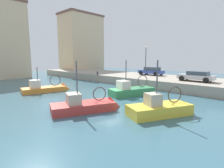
{
  "coord_description": "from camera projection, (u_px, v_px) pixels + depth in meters",
  "views": [
    {
      "loc": [
        -12.73,
        -12.73,
        4.14
      ],
      "look_at": [
        1.32,
        0.74,
        1.2
      ],
      "focal_mm": 28.28,
      "sensor_mm": 36.0,
      "label": 1
    }
  ],
  "objects": [
    {
      "name": "waterfront_building_central",
      "position": [
        4.0,
        40.0,
        35.43
      ],
      "size": [
        7.73,
        7.25,
        15.24
      ],
      "color": "beige",
      "rests_on": "ground"
    },
    {
      "name": "quay_wall",
      "position": [
        162.0,
        81.0,
        26.53
      ],
      "size": [
        9.0,
        56.0,
        1.2
      ],
      "primitive_type": "cube",
      "color": "#9E9384",
      "rests_on": "ground"
    },
    {
      "name": "parked_car_silver",
      "position": [
        196.0,
        76.0,
        21.81
      ],
      "size": [
        1.98,
        4.17,
        1.26
      ],
      "color": "#B7B7BC",
      "rests_on": "quay_wall"
    },
    {
      "name": "water_surface",
      "position": [
        108.0,
        97.0,
        18.41
      ],
      "size": [
        80.0,
        80.0,
        0.0
      ],
      "primitive_type": "plane",
      "color": "#386070",
      "rests_on": "ground"
    },
    {
      "name": "mooring_bollard_mid",
      "position": [
        97.0,
        73.0,
        30.28
      ],
      "size": [
        0.28,
        0.28,
        0.55
      ],
      "primitive_type": "cylinder",
      "color": "#2D2D33",
      "rests_on": "quay_wall"
    },
    {
      "name": "fishing_boat_yellow",
      "position": [
        163.0,
        113.0,
        12.88
      ],
      "size": [
        5.64,
        3.94,
        4.78
      ],
      "color": "gold",
      "rests_on": "ground"
    },
    {
      "name": "fishing_boat_orange",
      "position": [
        48.0,
        90.0,
        21.7
      ],
      "size": [
        6.01,
        3.09,
        3.88
      ],
      "color": "orange",
      "rests_on": "ground"
    },
    {
      "name": "fishing_boat_green",
      "position": [
        134.0,
        94.0,
        19.74
      ],
      "size": [
        6.14,
        3.58,
        4.68
      ],
      "color": "#388951",
      "rests_on": "ground"
    },
    {
      "name": "quay_streetlamp",
      "position": [
        146.0,
        56.0,
        29.77
      ],
      "size": [
        0.36,
        0.36,
        4.83
      ],
      "color": "#38383D",
      "rests_on": "quay_wall"
    },
    {
      "name": "parked_car_blue",
      "position": [
        151.0,
        71.0,
        29.64
      ],
      "size": [
        2.07,
        4.25,
        1.35
      ],
      "color": "#334C9E",
      "rests_on": "quay_wall"
    },
    {
      "name": "fishing_boat_red",
      "position": [
        88.0,
        109.0,
        13.91
      ],
      "size": [
        5.91,
        3.86,
        4.77
      ],
      "color": "#BC3833",
      "rests_on": "ground"
    },
    {
      "name": "waterfront_building_west",
      "position": [
        82.0,
        44.0,
        47.11
      ],
      "size": [
        10.5,
        7.03,
        15.29
      ],
      "color": "beige",
      "rests_on": "ground"
    }
  ]
}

